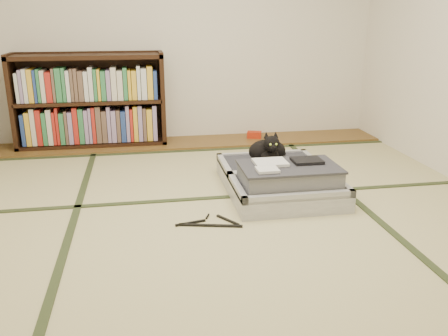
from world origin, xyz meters
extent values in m
plane|color=#C7BE85|center=(0.00, 0.00, 0.00)|extent=(4.50, 4.50, 0.00)
cube|color=brown|center=(0.00, 2.00, 0.01)|extent=(4.00, 0.50, 0.02)
cube|color=#B2270E|center=(0.68, 2.03, 0.06)|extent=(0.17, 0.13, 0.07)
plane|color=silver|center=(0.00, 2.25, 1.20)|extent=(4.00, 0.00, 4.00)
cube|color=#2D381E|center=(-1.00, 0.00, 0.00)|extent=(0.05, 4.50, 0.01)
cube|color=#2D381E|center=(1.00, 0.00, 0.00)|extent=(0.05, 4.50, 0.01)
cube|color=#2D381E|center=(0.00, 0.40, 0.00)|extent=(4.00, 0.05, 0.01)
cube|color=#2D381E|center=(0.00, 1.70, 0.00)|extent=(4.00, 0.05, 0.01)
cube|color=black|center=(-1.75, 2.07, 0.47)|extent=(0.04, 0.34, 0.96)
cube|color=black|center=(-0.30, 2.07, 0.47)|extent=(0.04, 0.34, 0.96)
cube|color=black|center=(-1.02, 2.07, 0.03)|extent=(1.49, 0.34, 0.04)
cube|color=black|center=(-1.02, 2.07, 0.91)|extent=(1.49, 0.34, 0.04)
cube|color=black|center=(-1.02, 2.07, 0.47)|extent=(1.43, 0.34, 0.03)
cube|color=black|center=(-1.02, 2.23, 0.47)|extent=(1.49, 0.02, 0.96)
cube|color=gray|center=(-1.02, 2.05, 0.25)|extent=(1.34, 0.24, 0.40)
cube|color=gray|center=(-1.02, 2.05, 0.66)|extent=(1.34, 0.24, 0.36)
cube|color=silver|center=(0.50, 0.21, 0.07)|extent=(0.79, 0.53, 0.14)
cube|color=#33333B|center=(0.50, 0.21, 0.10)|extent=(0.71, 0.44, 0.10)
cube|color=silver|center=(0.50, -0.03, 0.14)|extent=(0.79, 0.04, 0.05)
cube|color=silver|center=(0.50, 0.46, 0.14)|extent=(0.79, 0.04, 0.05)
cube|color=silver|center=(0.12, 0.21, 0.14)|extent=(0.04, 0.53, 0.05)
cube|color=silver|center=(0.87, 0.21, 0.14)|extent=(0.04, 0.53, 0.05)
cube|color=silver|center=(0.50, 0.74, 0.07)|extent=(0.79, 0.53, 0.14)
cube|color=#33333B|center=(0.50, 0.74, 0.10)|extent=(0.71, 0.44, 0.10)
cube|color=silver|center=(0.50, 0.50, 0.14)|extent=(0.79, 0.04, 0.05)
cube|color=silver|center=(0.50, 0.98, 0.14)|extent=(0.79, 0.04, 0.05)
cube|color=silver|center=(0.12, 0.74, 0.14)|extent=(0.04, 0.53, 0.05)
cube|color=silver|center=(0.87, 0.74, 0.14)|extent=(0.04, 0.53, 0.05)
cylinder|color=black|center=(0.50, 0.48, 0.15)|extent=(0.71, 0.03, 0.03)
cube|color=gray|center=(0.50, 0.21, 0.20)|extent=(0.68, 0.41, 0.14)
cube|color=#33333A|center=(0.50, 0.21, 0.28)|extent=(0.70, 0.43, 0.02)
cube|color=silver|center=(0.37, 0.26, 0.30)|extent=(0.23, 0.19, 0.02)
cube|color=black|center=(0.64, 0.26, 0.30)|extent=(0.21, 0.17, 0.02)
cube|color=silver|center=(0.31, 0.11, 0.30)|extent=(0.15, 0.13, 0.02)
cube|color=white|center=(0.26, -0.04, 0.08)|extent=(0.06, 0.01, 0.04)
cube|color=white|center=(0.39, -0.04, 0.06)|extent=(0.05, 0.01, 0.04)
cube|color=orange|center=(0.76, -0.04, 0.08)|extent=(0.05, 0.01, 0.04)
cube|color=#197F33|center=(0.69, -0.04, 0.10)|extent=(0.04, 0.01, 0.03)
ellipsoid|color=black|center=(0.48, 0.74, 0.25)|extent=(0.31, 0.20, 0.19)
ellipsoid|color=black|center=(0.48, 0.65, 0.23)|extent=(0.15, 0.11, 0.11)
ellipsoid|color=black|center=(0.48, 0.62, 0.34)|extent=(0.13, 0.12, 0.12)
sphere|color=black|center=(0.48, 0.57, 0.32)|extent=(0.06, 0.06, 0.06)
cone|color=black|center=(0.44, 0.64, 0.40)|extent=(0.05, 0.06, 0.06)
cone|color=black|center=(0.51, 0.64, 0.40)|extent=(0.05, 0.06, 0.06)
sphere|color=#A5BF33|center=(0.45, 0.57, 0.35)|extent=(0.02, 0.02, 0.02)
sphere|color=#A5BF33|center=(0.50, 0.57, 0.35)|extent=(0.02, 0.02, 0.02)
cylinder|color=black|center=(0.58, 0.84, 0.18)|extent=(0.19, 0.11, 0.03)
torus|color=white|center=(0.66, 0.75, 0.16)|extent=(0.11, 0.11, 0.01)
torus|color=white|center=(0.66, 0.74, 0.17)|extent=(0.09, 0.09, 0.01)
cube|color=black|center=(-0.11, -0.08, 0.01)|extent=(0.41, 0.12, 0.01)
cube|color=black|center=(-0.24, -0.02, 0.01)|extent=(0.21, 0.06, 0.01)
cube|color=black|center=(0.01, -0.02, 0.01)|extent=(0.13, 0.18, 0.01)
cylinder|color=black|center=(-0.11, 0.06, 0.01)|extent=(0.04, 0.07, 0.01)
camera|label=1|loc=(-0.51, -2.85, 1.31)|focal=38.00mm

